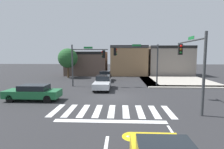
# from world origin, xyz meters

# --- Properties ---
(ground_plane) EXTENTS (120.00, 120.00, 0.00)m
(ground_plane) POSITION_xyz_m (0.00, 0.00, 0.00)
(ground_plane) COLOR #2B2B2D
(crosswalk_near) EXTENTS (8.46, 2.99, 0.01)m
(crosswalk_near) POSITION_xyz_m (0.00, -4.50, 0.00)
(crosswalk_near) COLOR silver
(crosswalk_near) RESTS_ON ground_plane
(bike_detector_marking) EXTENTS (1.09, 1.09, 0.01)m
(bike_detector_marking) POSITION_xyz_m (1.25, -8.48, 0.00)
(bike_detector_marking) COLOR yellow
(bike_detector_marking) RESTS_ON ground_plane
(curb_corner_northeast) EXTENTS (10.00, 10.60, 0.15)m
(curb_corner_northeast) POSITION_xyz_m (8.49, 9.42, 0.07)
(curb_corner_northeast) COLOR #B2AA9E
(curb_corner_northeast) RESTS_ON ground_plane
(storefront_row) EXTENTS (24.21, 6.64, 5.71)m
(storefront_row) POSITION_xyz_m (2.72, 19.11, 2.69)
(storefront_row) COLOR brown
(storefront_row) RESTS_ON ground_plane
(traffic_signal_northwest) EXTENTS (4.55, 0.32, 5.22)m
(traffic_signal_northwest) POSITION_xyz_m (-3.60, 5.33, 3.51)
(traffic_signal_northwest) COLOR #383A3D
(traffic_signal_northwest) RESTS_ON ground_plane
(traffic_signal_northeast) EXTENTS (5.81, 0.32, 5.26)m
(traffic_signal_northeast) POSITION_xyz_m (2.78, 5.61, 3.73)
(traffic_signal_northeast) COLOR #383A3D
(traffic_signal_northeast) RESTS_ON ground_plane
(traffic_signal_southeast) EXTENTS (0.32, 5.49, 5.45)m
(traffic_signal_southeast) POSITION_xyz_m (5.96, -3.05, 3.80)
(traffic_signal_southeast) COLOR #383A3D
(traffic_signal_southeast) RESTS_ON ground_plane
(car_green) EXTENTS (4.71, 1.73, 1.38)m
(car_green) POSITION_xyz_m (-6.98, -1.83, 0.72)
(car_green) COLOR #1E6638
(car_green) RESTS_ON ground_plane
(car_black) EXTENTS (1.77, 4.22, 1.47)m
(car_black) POSITION_xyz_m (-1.78, 10.50, 0.72)
(car_black) COLOR black
(car_black) RESTS_ON ground_plane
(car_silver) EXTENTS (1.78, 4.64, 1.51)m
(car_silver) POSITION_xyz_m (-1.45, 3.76, 0.76)
(car_silver) COLOR #B7BABF
(car_silver) RESTS_ON ground_plane
(roadside_tree) EXTENTS (3.37, 3.37, 5.09)m
(roadside_tree) POSITION_xyz_m (-8.50, 14.00, 3.38)
(roadside_tree) COLOR #4C3823
(roadside_tree) RESTS_ON ground_plane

